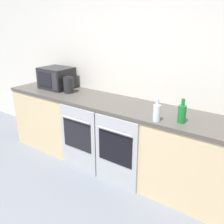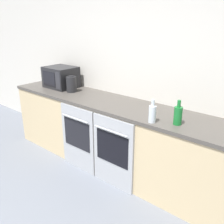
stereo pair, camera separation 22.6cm
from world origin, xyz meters
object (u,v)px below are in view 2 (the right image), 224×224
(oven_left, at_px, (78,138))
(bottle_clear, at_px, (152,113))
(microwave, at_px, (61,77))
(kettle, at_px, (71,84))
(bottle_green, at_px, (178,115))
(oven_right, at_px, (113,153))

(oven_left, bearing_deg, bottle_clear, 4.52)
(oven_left, relative_size, microwave, 1.88)
(microwave, relative_size, kettle, 1.99)
(microwave, distance_m, kettle, 0.34)
(oven_left, distance_m, bottle_green, 1.41)
(oven_left, height_order, microwave, microwave)
(microwave, relative_size, bottle_clear, 1.93)
(oven_left, height_order, bottle_clear, bottle_clear)
(oven_right, bearing_deg, kettle, 162.70)
(bottle_clear, distance_m, kettle, 1.53)
(microwave, xyz_separation_m, kettle, (0.33, -0.08, -0.05))
(kettle, bearing_deg, oven_left, -35.77)
(oven_right, height_order, microwave, microwave)
(oven_right, bearing_deg, bottle_green, 16.44)
(microwave, height_order, kettle, microwave)
(microwave, height_order, bottle_green, microwave)
(oven_left, height_order, oven_right, same)
(microwave, bearing_deg, kettle, -13.94)
(microwave, bearing_deg, bottle_clear, -10.13)
(oven_right, relative_size, microwave, 1.88)
(oven_right, xyz_separation_m, microwave, (-1.39, 0.41, 0.64))
(microwave, height_order, bottle_clear, microwave)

